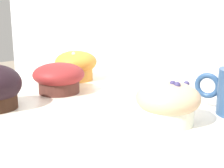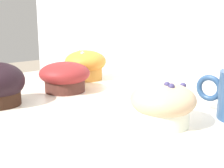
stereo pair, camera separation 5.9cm
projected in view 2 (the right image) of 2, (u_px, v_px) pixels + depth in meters
The scene contains 3 objects.
muffin_front_center at pixel (163, 104), 0.50m from camera, with size 0.11×0.11×0.07m.
muffin_back_left at pixel (65, 76), 0.71m from camera, with size 0.12×0.12×0.07m.
muffin_front_left at pixel (86, 64), 0.83m from camera, with size 0.11×0.11×0.08m.
Camera 2 is at (0.38, -0.35, 1.10)m, focal length 50.00 mm.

